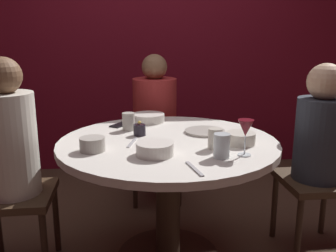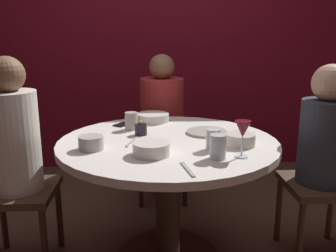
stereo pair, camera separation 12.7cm
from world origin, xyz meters
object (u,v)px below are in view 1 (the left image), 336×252
object	(u,v)px
seated_diner_right	(320,139)
cup_near_candle	(215,139)
dining_table	(168,170)
seated_diner_left	(10,146)
wine_glass	(246,130)
bowl_serving_large	(155,149)
candle_holder	(140,130)
bowl_salad_center	(92,144)
seated_diner_back	(155,112)
cup_by_left_diner	(222,146)
dinner_plate	(205,131)
bowl_small_white	(148,118)
cup_by_right_diner	(129,122)
bowl_sauce_side	(241,138)
cell_phone	(120,125)

from	to	relation	value
seated_diner_right	cup_near_candle	size ratio (longest dim) A/B	10.89
seated_diner_right	dining_table	bearing A→B (deg)	0.00
seated_diner_left	wine_glass	xyz separation A→B (m)	(1.17, -0.31, 0.13)
seated_diner_left	bowl_serving_large	world-z (taller)	seated_diner_left
candle_holder	bowl_serving_large	xyz separation A→B (m)	(0.06, -0.37, -0.00)
bowl_serving_large	bowl_salad_center	distance (m)	0.32
seated_diner_back	seated_diner_right	xyz separation A→B (m)	(0.89, -0.86, -0.00)
candle_holder	cup_by_left_diner	xyz separation A→B (m)	(0.37, -0.44, 0.02)
dinner_plate	bowl_small_white	world-z (taller)	bowl_small_white
seated_diner_right	cup_near_candle	distance (m)	0.70
bowl_serving_large	cup_by_right_diner	size ratio (longest dim) A/B	1.71
seated_diner_back	bowl_salad_center	bearing A→B (deg)	-21.45
seated_diner_back	bowl_sauce_side	world-z (taller)	seated_diner_back
bowl_sauce_side	cup_by_right_diner	world-z (taller)	cup_by_right_diner
cell_phone	cup_by_left_diner	size ratio (longest dim) A/B	1.21
bowl_sauce_side	wine_glass	bearing A→B (deg)	-101.93
seated_diner_left	bowl_sauce_side	world-z (taller)	seated_diner_left
dining_table	seated_diner_right	bearing A→B (deg)	0.00
bowl_sauce_side	seated_diner_right	bearing A→B (deg)	13.04
bowl_salad_center	cup_by_right_diner	xyz separation A→B (m)	(0.19, 0.39, 0.02)
seated_diner_left	seated_diner_back	world-z (taller)	seated_diner_left
bowl_sauce_side	bowl_salad_center	bearing A→B (deg)	-177.93
cup_by_right_diner	bowl_salad_center	bearing A→B (deg)	-115.32
cup_by_right_diner	seated_diner_right	bearing A→B (deg)	-12.64
candle_holder	bowl_salad_center	size ratio (longest dim) A/B	0.68
seated_diner_left	cup_by_right_diner	bearing A→B (deg)	21.52
bowl_small_white	wine_glass	bearing A→B (deg)	-61.65
cup_by_left_diner	wine_glass	bearing A→B (deg)	8.02
wine_glass	cell_phone	size ratio (longest dim) A/B	1.26
seated_diner_right	cup_by_right_diner	size ratio (longest dim) A/B	10.80
cup_by_right_diner	dining_table	bearing A→B (deg)	-49.50
candle_holder	cup_near_candle	distance (m)	0.48
cup_by_left_diner	bowl_sauce_side	bearing A→B (deg)	52.24
bowl_sauce_side	cup_by_left_diner	size ratio (longest dim) A/B	1.35
seated_diner_back	bowl_serving_large	bearing A→B (deg)	-4.80
dining_table	cup_by_right_diner	size ratio (longest dim) A/B	11.34
candle_holder	dinner_plate	size ratio (longest dim) A/B	0.36
cup_by_left_diner	cup_near_candle	bearing A→B (deg)	88.70
cell_phone	bowl_salad_center	distance (m)	0.54
cup_by_left_diner	candle_holder	bearing A→B (deg)	129.74
cell_phone	cup_by_right_diner	bearing A→B (deg)	149.74
cell_phone	bowl_small_white	size ratio (longest dim) A/B	0.65
bowl_salad_center	bowl_sauce_side	world-z (taller)	bowl_salad_center
wine_glass	cell_phone	distance (m)	0.91
wine_glass	bowl_sauce_side	world-z (taller)	wine_glass
seated_diner_left	bowl_small_white	size ratio (longest dim) A/B	5.53
seated_diner_right	bowl_small_white	bearing A→B (deg)	-25.23
dinner_plate	seated_diner_left	bearing A→B (deg)	-172.90
seated_diner_right	seated_diner_left	bearing A→B (deg)	0.00
dining_table	wine_glass	xyz separation A→B (m)	(0.33, -0.31, 0.30)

